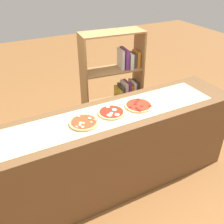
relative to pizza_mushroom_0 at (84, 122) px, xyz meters
name	(u,v)px	position (x,y,z in m)	size (l,w,h in m)	color
ground_plane	(112,182)	(0.29, 0.03, -0.90)	(12.00, 12.00, 0.00)	brown
counter	(112,151)	(0.29, 0.03, -0.46)	(2.59, 0.61, 0.89)	brown
parchment_paper	(112,114)	(0.29, 0.03, -0.01)	(2.09, 0.42, 0.00)	beige
pizza_mushroom_0	(84,122)	(0.00, 0.00, 0.00)	(0.26, 0.26, 0.03)	#DBB26B
pizza_mozzarella_1	(111,112)	(0.29, 0.04, 0.00)	(0.26, 0.26, 0.02)	#DBB26B
pizza_pepperoni_2	(139,106)	(0.58, 0.02, 0.00)	(0.27, 0.27, 0.02)	#E5C17F
bookshelf	(119,88)	(0.84, 0.88, -0.24)	(0.79, 0.37, 1.40)	#A87A47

